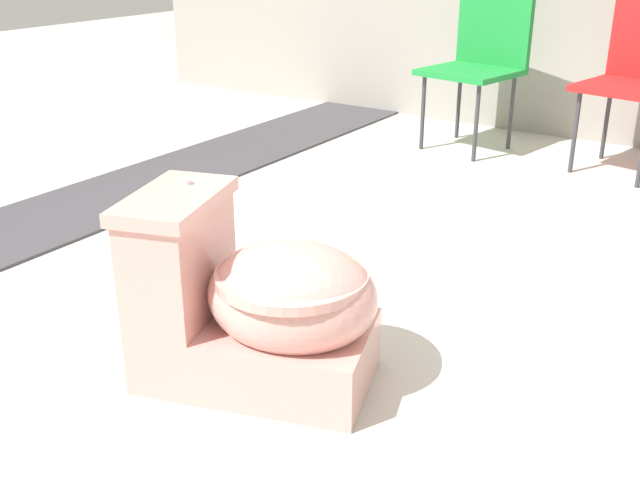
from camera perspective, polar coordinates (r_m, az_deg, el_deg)
name	(u,v)px	position (r m, az deg, el deg)	size (l,w,h in m)	color
ground_plane	(231,352)	(2.18, -6.76, -8.47)	(14.00, 14.00, 0.00)	beige
gravel_strip	(71,211)	(3.38, -18.43, 2.10)	(0.56, 8.00, 0.01)	#423F44
toilet	(257,305)	(1.95, -4.81, -4.98)	(0.71, 0.55, 0.52)	#E09E93
folding_chair_left	(482,52)	(4.22, 12.23, 13.80)	(0.51, 0.51, 0.83)	#1E8C38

